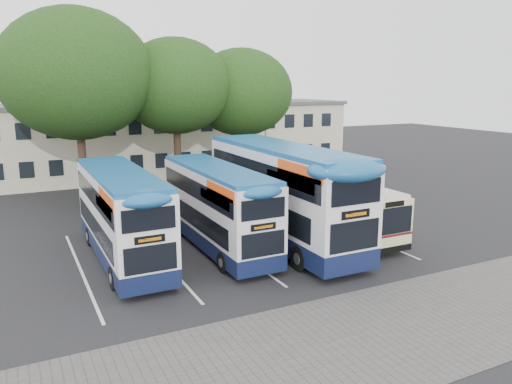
{
  "coord_description": "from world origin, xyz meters",
  "views": [
    {
      "loc": [
        -13.02,
        -16.35,
        7.85
      ],
      "look_at": [
        -2.37,
        5.0,
        2.64
      ],
      "focal_mm": 35.0,
      "sensor_mm": 36.0,
      "label": 1
    }
  ],
  "objects_px": {
    "tree_right": "(241,92)",
    "bus_dd_mid": "(217,204)",
    "bus_dd_left": "(121,212)",
    "bus_single": "(331,202)",
    "lamp_post": "(266,118)",
    "tree_left": "(76,74)",
    "tree_mid": "(175,86)",
    "bus_dd_right": "(282,190)"
  },
  "relations": [
    {
      "from": "lamp_post",
      "to": "bus_single",
      "type": "xyz_separation_m",
      "value": [
        -3.82,
        -14.9,
        -3.48
      ]
    },
    {
      "from": "tree_mid",
      "to": "bus_dd_right",
      "type": "height_order",
      "value": "tree_mid"
    },
    {
      "from": "bus_dd_left",
      "to": "bus_single",
      "type": "bearing_deg",
      "value": -2.82
    },
    {
      "from": "bus_dd_left",
      "to": "bus_single",
      "type": "relative_size",
      "value": 1.03
    },
    {
      "from": "lamp_post",
      "to": "bus_dd_right",
      "type": "height_order",
      "value": "lamp_post"
    },
    {
      "from": "bus_dd_mid",
      "to": "bus_single",
      "type": "height_order",
      "value": "bus_dd_mid"
    },
    {
      "from": "lamp_post",
      "to": "bus_dd_left",
      "type": "height_order",
      "value": "lamp_post"
    },
    {
      "from": "tree_mid",
      "to": "bus_single",
      "type": "relative_size",
      "value": 1.15
    },
    {
      "from": "bus_dd_right",
      "to": "bus_single",
      "type": "distance_m",
      "value": 3.48
    },
    {
      "from": "bus_dd_mid",
      "to": "tree_mid",
      "type": "bearing_deg",
      "value": 81.02
    },
    {
      "from": "tree_mid",
      "to": "bus_dd_right",
      "type": "distance_m",
      "value": 13.47
    },
    {
      "from": "lamp_post",
      "to": "tree_mid",
      "type": "relative_size",
      "value": 0.83
    },
    {
      "from": "lamp_post",
      "to": "bus_dd_left",
      "type": "distance_m",
      "value": 20.81
    },
    {
      "from": "tree_left",
      "to": "tree_mid",
      "type": "relative_size",
      "value": 1.14
    },
    {
      "from": "tree_left",
      "to": "bus_dd_mid",
      "type": "height_order",
      "value": "tree_left"
    },
    {
      "from": "lamp_post",
      "to": "tree_left",
      "type": "distance_m",
      "value": 15.51
    },
    {
      "from": "lamp_post",
      "to": "tree_right",
      "type": "relative_size",
      "value": 0.87
    },
    {
      "from": "tree_left",
      "to": "bus_dd_right",
      "type": "distance_m",
      "value": 15.56
    },
    {
      "from": "tree_mid",
      "to": "bus_dd_mid",
      "type": "xyz_separation_m",
      "value": [
        -1.88,
        -11.9,
        -5.45
      ]
    },
    {
      "from": "tree_mid",
      "to": "bus_single",
      "type": "bearing_deg",
      "value": -69.05
    },
    {
      "from": "lamp_post",
      "to": "tree_mid",
      "type": "xyz_separation_m",
      "value": [
        -8.44,
        -2.81,
        2.57
      ]
    },
    {
      "from": "bus_dd_left",
      "to": "bus_dd_mid",
      "type": "relative_size",
      "value": 1.02
    },
    {
      "from": "lamp_post",
      "to": "tree_right",
      "type": "height_order",
      "value": "tree_right"
    },
    {
      "from": "tree_right",
      "to": "bus_dd_right",
      "type": "height_order",
      "value": "tree_right"
    },
    {
      "from": "bus_single",
      "to": "tree_left",
      "type": "bearing_deg",
      "value": 132.92
    },
    {
      "from": "lamp_post",
      "to": "tree_right",
      "type": "xyz_separation_m",
      "value": [
        -3.2,
        -2.17,
        2.1
      ]
    },
    {
      "from": "bus_dd_right",
      "to": "tree_left",
      "type": "bearing_deg",
      "value": 122.36
    },
    {
      "from": "tree_right",
      "to": "bus_dd_mid",
      "type": "distance_m",
      "value": 15.27
    },
    {
      "from": "bus_single",
      "to": "bus_dd_right",
      "type": "bearing_deg",
      "value": -173.58
    },
    {
      "from": "tree_mid",
      "to": "bus_dd_mid",
      "type": "distance_m",
      "value": 13.23
    },
    {
      "from": "bus_dd_left",
      "to": "bus_dd_mid",
      "type": "bearing_deg",
      "value": -4.57
    },
    {
      "from": "tree_left",
      "to": "tree_right",
      "type": "bearing_deg",
      "value": 4.25
    },
    {
      "from": "bus_dd_mid",
      "to": "bus_dd_right",
      "type": "xyz_separation_m",
      "value": [
        3.23,
        -0.55,
        0.49
      ]
    },
    {
      "from": "bus_single",
      "to": "bus_dd_left",
      "type": "bearing_deg",
      "value": 177.18
    },
    {
      "from": "lamp_post",
      "to": "bus_dd_mid",
      "type": "bearing_deg",
      "value": -125.06
    },
    {
      "from": "tree_mid",
      "to": "tree_right",
      "type": "relative_size",
      "value": 1.05
    },
    {
      "from": "bus_dd_left",
      "to": "bus_dd_right",
      "type": "xyz_separation_m",
      "value": [
        7.69,
        -0.91,
        0.44
      ]
    },
    {
      "from": "tree_left",
      "to": "tree_mid",
      "type": "height_order",
      "value": "tree_left"
    },
    {
      "from": "tree_right",
      "to": "bus_single",
      "type": "xyz_separation_m",
      "value": [
        -0.62,
        -12.73,
        -5.57
      ]
    },
    {
      "from": "bus_dd_mid",
      "to": "tree_right",
      "type": "bearing_deg",
      "value": 60.4
    },
    {
      "from": "lamp_post",
      "to": "tree_left",
      "type": "bearing_deg",
      "value": -168.46
    },
    {
      "from": "bus_dd_left",
      "to": "bus_dd_mid",
      "type": "distance_m",
      "value": 4.48
    }
  ]
}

